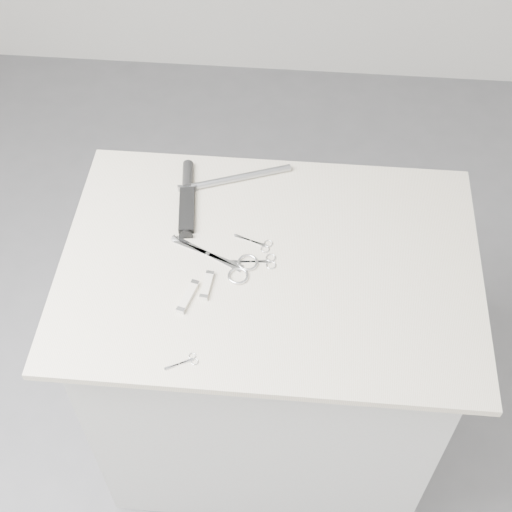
# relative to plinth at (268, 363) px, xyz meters

# --- Properties ---
(ground) EXTENTS (4.00, 4.00, 0.01)m
(ground) POSITION_rel_plinth_xyz_m (0.00, 0.00, -0.46)
(ground) COLOR slate
(ground) RESTS_ON ground
(plinth) EXTENTS (0.90, 0.60, 0.90)m
(plinth) POSITION_rel_plinth_xyz_m (0.00, 0.00, 0.00)
(plinth) COLOR #B8B9B6
(plinth) RESTS_ON ground
(display_board) EXTENTS (1.00, 0.70, 0.02)m
(display_board) POSITION_rel_plinth_xyz_m (0.00, 0.00, 0.46)
(display_board) COLOR beige
(display_board) RESTS_ON plinth
(large_shears) EXTENTS (0.22, 0.14, 0.01)m
(large_shears) POSITION_rel_plinth_xyz_m (-0.09, -0.02, 0.47)
(large_shears) COLOR silver
(large_shears) RESTS_ON display_board
(embroidery_scissors_a) EXTENTS (0.11, 0.05, 0.00)m
(embroidery_scissors_a) POSITION_rel_plinth_xyz_m (-0.02, -0.00, 0.47)
(embroidery_scissors_a) COLOR silver
(embroidery_scissors_a) RESTS_ON display_board
(embroidery_scissors_b) EXTENTS (0.10, 0.05, 0.00)m
(embroidery_scissors_b) POSITION_rel_plinth_xyz_m (-0.03, 0.05, 0.47)
(embroidery_scissors_b) COLOR silver
(embroidery_scissors_b) RESTS_ON display_board
(tiny_scissors) EXTENTS (0.07, 0.05, 0.00)m
(tiny_scissors) POSITION_rel_plinth_xyz_m (-0.16, -0.29, 0.47)
(tiny_scissors) COLOR silver
(tiny_scissors) RESTS_ON display_board
(sheathed_knife) EXTENTS (0.07, 0.24, 0.03)m
(sheathed_knife) POSITION_rel_plinth_xyz_m (-0.23, 0.20, 0.48)
(sheathed_knife) COLOR black
(sheathed_knife) RESTS_ON display_board
(pocket_knife_a) EXTENTS (0.04, 0.09, 0.01)m
(pocket_knife_a) POSITION_rel_plinth_xyz_m (-0.18, -0.12, 0.48)
(pocket_knife_a) COLOR beige
(pocket_knife_a) RESTS_ON display_board
(pocket_knife_b) EXTENTS (0.02, 0.08, 0.01)m
(pocket_knife_b) POSITION_rel_plinth_xyz_m (-0.14, -0.09, 0.48)
(pocket_knife_b) COLOR beige
(pocket_knife_b) RESTS_ON display_board
(metal_rail) EXTENTS (0.26, 0.11, 0.02)m
(metal_rail) POSITION_rel_plinth_xyz_m (-0.10, 0.27, 0.48)
(metal_rail) COLOR #93959B
(metal_rail) RESTS_ON display_board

